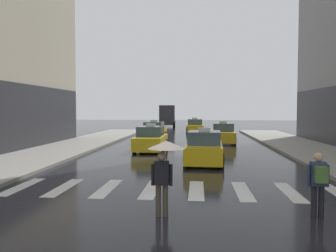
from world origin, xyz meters
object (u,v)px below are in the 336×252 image
object	(u,v)px
taxi_lead	(204,149)
box_truck	(168,115)
taxi_fourth	(154,132)
pedestrian_with_backpack	(318,180)
taxi_second	(151,140)
taxi_third	(223,134)
pedestrian_with_umbrella	(165,157)
taxi_fifth	(195,127)

from	to	relation	value
taxi_lead	box_truck	xyz separation A→B (m)	(-5.00, 34.91, 1.13)
taxi_fourth	pedestrian_with_backpack	size ratio (longest dim) A/B	2.78
taxi_second	taxi_fourth	size ratio (longest dim) A/B	0.99
taxi_lead	taxi_fourth	distance (m)	13.73
taxi_lead	taxi_third	xyz separation A→B (m)	(1.71, 10.50, 0.00)
taxi_lead	pedestrian_with_umbrella	world-z (taller)	pedestrian_with_umbrella
taxi_second	pedestrian_with_backpack	world-z (taller)	taxi_second
box_truck	pedestrian_with_backpack	size ratio (longest dim) A/B	4.63
pedestrian_with_umbrella	taxi_lead	bearing A→B (deg)	82.56
box_truck	pedestrian_with_backpack	distance (m)	44.40
box_truck	pedestrian_with_backpack	bearing A→B (deg)	-80.06
taxi_fourth	taxi_fifth	world-z (taller)	same
taxi_third	pedestrian_with_umbrella	world-z (taller)	pedestrian_with_umbrella
box_truck	taxi_lead	bearing A→B (deg)	-81.84
taxi_third	box_truck	world-z (taller)	box_truck
taxi_fourth	pedestrian_with_umbrella	distance (m)	22.28
taxi_fifth	taxi_fourth	bearing A→B (deg)	-111.79
taxi_fifth	taxi_second	bearing A→B (deg)	-99.06
pedestrian_with_backpack	taxi_lead	bearing A→B (deg)	106.80
taxi_second	box_truck	bearing A→B (deg)	92.97
taxi_lead	pedestrian_with_backpack	world-z (taller)	taxi_lead
taxi_fourth	pedestrian_with_backpack	distance (m)	22.94
taxi_second	taxi_third	world-z (taller)	same
taxi_fourth	taxi_third	bearing A→B (deg)	-22.98
taxi_fourth	taxi_lead	bearing A→B (deg)	-71.80
taxi_fifth	taxi_third	bearing A→B (deg)	-78.19
taxi_fifth	pedestrian_with_umbrella	distance (m)	31.03
taxi_second	box_truck	xyz separation A→B (m)	(-1.56, 30.07, 1.13)
pedestrian_with_umbrella	pedestrian_with_backpack	xyz separation A→B (m)	(3.84, 0.18, -0.54)
taxi_lead	box_truck	size ratio (longest dim) A/B	0.60
taxi_third	taxi_fourth	distance (m)	6.51
taxi_lead	taxi_fifth	world-z (taller)	same
taxi_fourth	box_truck	bearing A→B (deg)	91.87
taxi_fourth	box_truck	xyz separation A→B (m)	(-0.71, 21.86, 1.13)
taxi_third	pedestrian_with_backpack	size ratio (longest dim) A/B	2.78
taxi_second	taxi_fifth	distance (m)	17.40
taxi_second	pedestrian_with_umbrella	world-z (taller)	pedestrian_with_umbrella
taxi_third	taxi_second	bearing A→B (deg)	-132.27
taxi_lead	taxi_second	xyz separation A→B (m)	(-3.44, 4.84, 0.00)
pedestrian_with_umbrella	taxi_fifth	bearing A→B (deg)	89.12
pedestrian_with_umbrella	taxi_third	bearing A→B (deg)	81.59
taxi_fifth	pedestrian_with_backpack	size ratio (longest dim) A/B	2.80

